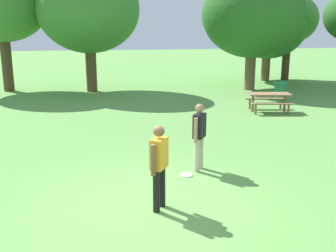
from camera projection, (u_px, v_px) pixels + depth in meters
The scene contains 11 objects.
ground_plane at pixel (150, 205), 7.56m from camera, with size 120.00×120.00×0.00m, color #609947.
person_thrower at pixel (199, 132), 9.24m from camera, with size 0.40×0.52×1.64m.
person_catcher at pixel (159, 162), 7.18m from camera, with size 0.40×0.52×1.64m.
frisbee at pixel (187, 175), 9.09m from camera, with size 0.30×0.30×0.03m, color white.
picnic_table_near at pixel (269, 98), 16.07m from camera, with size 1.95×1.73×0.77m.
trash_can_beside_table at pixel (280, 91), 18.35m from camera, with size 0.59×0.59×0.96m.
tree_tall_left at pixel (1, 1), 20.50m from camera, with size 5.08×5.08×6.98m.
tree_broad_center at pixel (88, 10), 20.45m from camera, with size 5.40×5.40×6.67m.
tree_far_right at pixel (253, 14), 21.14m from camera, with size 5.59×5.59×6.54m.
tree_slender_mid at pixel (268, 26), 25.23m from camera, with size 5.04×5.04×5.75m.
tree_back_left at pixel (289, 20), 25.42m from camera, with size 3.77×3.77×5.61m.
Camera 1 is at (-1.00, -6.90, 3.32)m, focal length 41.45 mm.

